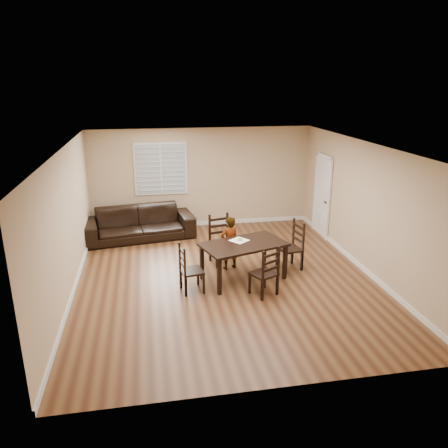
{
  "coord_description": "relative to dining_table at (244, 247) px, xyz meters",
  "views": [
    {
      "loc": [
        -1.48,
        -8.12,
        3.9
      ],
      "look_at": [
        0.08,
        0.49,
        1.0
      ],
      "focal_mm": 35.0,
      "sensor_mm": 36.0,
      "label": 1
    }
  ],
  "objects": [
    {
      "name": "chair_far",
      "position": [
        0.28,
        -0.83,
        -0.25
      ],
      "size": [
        0.58,
        0.57,
        0.98
      ],
      "rotation": [
        0.0,
        0.0,
        3.61
      ],
      "color": "black",
      "rests_on": "ground"
    },
    {
      "name": "ground",
      "position": [
        -0.36,
        0.14,
        -0.69
      ],
      "size": [
        7.0,
        7.0,
        0.0
      ],
      "primitive_type": "plane",
      "color": "brown",
      "rests_on": "ground"
    },
    {
      "name": "chair_left",
      "position": [
        -1.21,
        -0.36,
        -0.25
      ],
      "size": [
        0.47,
        0.5,
        0.97
      ],
      "rotation": [
        0.0,
        0.0,
        1.74
      ],
      "color": "black",
      "rests_on": "ground"
    },
    {
      "name": "room",
      "position": [
        -0.33,
        0.32,
        1.11
      ],
      "size": [
        6.04,
        7.04,
        2.72
      ],
      "color": "tan",
      "rests_on": "ground"
    },
    {
      "name": "child",
      "position": [
        -0.18,
        0.58,
        -0.11
      ],
      "size": [
        0.49,
        0.4,
        1.17
      ],
      "primitive_type": "imported",
      "rotation": [
        0.0,
        0.0,
        3.46
      ],
      "color": "gray",
      "rests_on": "ground"
    },
    {
      "name": "chair_near",
      "position": [
        -0.31,
        1.02,
        -0.2
      ],
      "size": [
        0.58,
        0.56,
        1.09
      ],
      "rotation": [
        0.0,
        0.0,
        0.22
      ],
      "color": "black",
      "rests_on": "ground"
    },
    {
      "name": "sofa",
      "position": [
        -2.1,
        2.85,
        -0.29
      ],
      "size": [
        2.89,
        1.48,
        0.81
      ],
      "primitive_type": "imported",
      "rotation": [
        0.0,
        0.0,
        0.15
      ],
      "color": "black",
      "rests_on": "ground"
    },
    {
      "name": "napkin",
      "position": [
        -0.06,
        0.18,
        0.09
      ],
      "size": [
        0.44,
        0.44,
        0.0
      ],
      "primitive_type": "cube",
      "rotation": [
        0.0,
        0.0,
        0.65
      ],
      "color": "#F0E8CE",
      "rests_on": "dining_table"
    },
    {
      "name": "chair_right",
      "position": [
        1.22,
        0.37,
        -0.21
      ],
      "size": [
        0.53,
        0.55,
        1.06
      ],
      "rotation": [
        0.0,
        0.0,
        -1.37
      ],
      "color": "black",
      "rests_on": "ground"
    },
    {
      "name": "donut",
      "position": [
        -0.04,
        0.18,
        0.11
      ],
      "size": [
        0.11,
        0.11,
        0.04
      ],
      "color": "#C88247",
      "rests_on": "napkin"
    },
    {
      "name": "dining_table",
      "position": [
        0.0,
        0.0,
        0.0
      ],
      "size": [
        1.87,
        1.39,
        0.78
      ],
      "rotation": [
        0.0,
        0.0,
        0.31
      ],
      "color": "black",
      "rests_on": "ground"
    }
  ]
}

